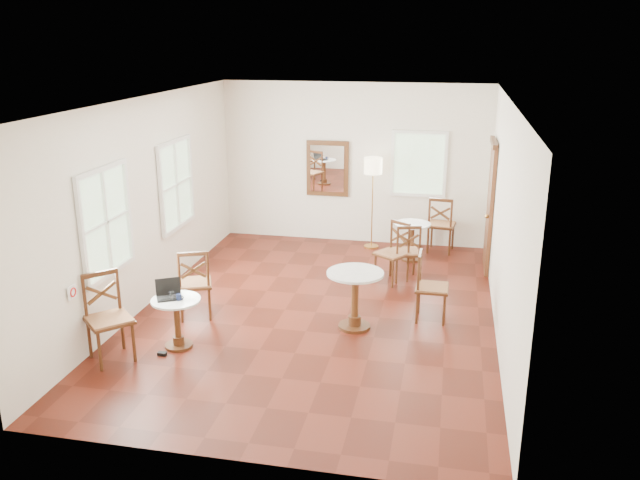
# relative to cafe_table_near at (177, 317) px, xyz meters

# --- Properties ---
(ground) EXTENTS (7.00, 7.00, 0.00)m
(ground) POSITION_rel_cafe_table_near_xyz_m (1.50, 1.40, -0.41)
(ground) COLOR #51180E
(ground) RESTS_ON ground
(room_shell) EXTENTS (5.02, 7.02, 3.01)m
(room_shell) POSITION_rel_cafe_table_near_xyz_m (1.44, 1.68, 1.48)
(room_shell) COLOR white
(room_shell) RESTS_ON ground
(cafe_table_near) EXTENTS (0.62, 0.62, 0.66)m
(cafe_table_near) POSITION_rel_cafe_table_near_xyz_m (0.00, 0.00, 0.00)
(cafe_table_near) COLOR #482612
(cafe_table_near) RESTS_ON ground
(cafe_table_mid) EXTENTS (0.76, 0.76, 0.81)m
(cafe_table_mid) POSITION_rel_cafe_table_near_xyz_m (2.12, 1.01, 0.09)
(cafe_table_mid) COLOR #482612
(cafe_table_mid) RESTS_ON ground
(cafe_table_back) EXTENTS (0.64, 0.64, 0.67)m
(cafe_table_back) POSITION_rel_cafe_table_near_xyz_m (2.69, 3.99, 0.01)
(cafe_table_back) COLOR #482612
(cafe_table_back) RESTS_ON ground
(chair_near_a) EXTENTS (0.61, 0.61, 1.02)m
(chair_near_a) POSITION_rel_cafe_table_near_xyz_m (-0.13, 0.92, 0.10)
(chair_near_a) COLOR #482612
(chair_near_a) RESTS_ON ground
(chair_near_b) EXTENTS (0.71, 0.71, 1.09)m
(chair_near_b) POSITION_rel_cafe_table_near_xyz_m (-0.68, -0.46, 0.14)
(chair_near_b) COLOR #482612
(chair_near_b) RESTS_ON ground
(chair_mid_a) EXTENTS (0.54, 0.54, 0.96)m
(chair_mid_a) POSITION_rel_cafe_table_near_xyz_m (2.66, 2.98, 0.07)
(chair_mid_a) COLOR #482612
(chair_mid_a) RESTS_ON ground
(chair_mid_b) EXTENTS (0.45, 0.45, 0.98)m
(chair_mid_b) POSITION_rel_cafe_table_near_xyz_m (3.10, 1.49, 0.08)
(chair_mid_b) COLOR #482612
(chair_mid_b) RESTS_ON ground
(chair_back_a) EXTENTS (0.54, 0.54, 1.04)m
(chair_back_a) POSITION_rel_cafe_table_near_xyz_m (3.17, 4.55, 0.11)
(chair_back_a) COLOR #482612
(chair_back_a) RESTS_ON ground
(chair_back_b) EXTENTS (0.63, 0.63, 0.98)m
(chair_back_b) POSITION_rel_cafe_table_near_xyz_m (2.46, 2.86, 0.08)
(chair_back_b) COLOR #482612
(chair_back_b) RESTS_ON ground
(floor_lamp) EXTENTS (0.33, 0.33, 1.70)m
(floor_lamp) POSITION_rel_cafe_table_near_xyz_m (1.90, 4.55, 1.03)
(floor_lamp) COLOR #BF8C3F
(floor_lamp) RESTS_ON ground
(laptop) EXTENTS (0.40, 0.38, 0.22)m
(laptop) POSITION_rel_cafe_table_near_xyz_m (-0.11, 0.05, 0.31)
(laptop) COLOR black
(laptop) RESTS_ON cafe_table_near
(mouse) EXTENTS (0.09, 0.06, 0.03)m
(mouse) POSITION_rel_cafe_table_near_xyz_m (-0.01, -0.02, 0.27)
(mouse) COLOR black
(mouse) RESTS_ON cafe_table_near
(navy_mug) EXTENTS (0.10, 0.07, 0.08)m
(navy_mug) POSITION_rel_cafe_table_near_xyz_m (0.06, -0.02, 0.29)
(navy_mug) COLOR #101736
(navy_mug) RESTS_ON cafe_table_near
(water_glass) EXTENTS (0.07, 0.07, 0.11)m
(water_glass) POSITION_rel_cafe_table_near_xyz_m (-0.03, -0.04, 0.31)
(water_glass) COLOR white
(water_glass) RESTS_ON cafe_table_near
(power_adapter) EXTENTS (0.11, 0.06, 0.04)m
(power_adapter) POSITION_rel_cafe_table_near_xyz_m (-0.11, -0.27, -0.38)
(power_adapter) COLOR black
(power_adapter) RESTS_ON ground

